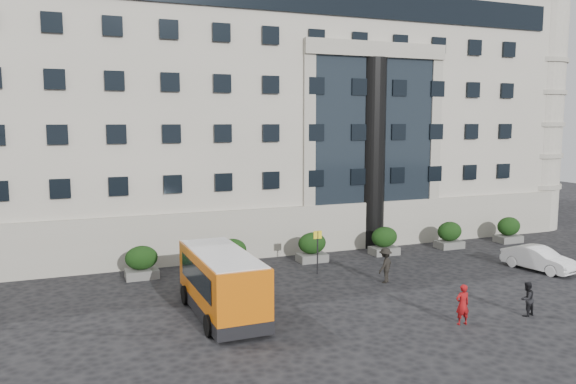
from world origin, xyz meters
name	(u,v)px	position (x,y,z in m)	size (l,w,h in m)	color
ground	(253,313)	(0.00, 0.00, 0.00)	(120.00, 120.00, 0.00)	black
civic_building	(240,118)	(6.00, 22.00, 9.00)	(44.00, 24.00, 18.00)	#A5A192
entrance_column	(372,154)	(12.00, 10.30, 6.50)	(1.80, 1.80, 13.00)	black
hedge_a	(142,262)	(-4.00, 7.80, 0.93)	(1.80, 1.26, 1.84)	#5E5E5C
hedge_b	(232,254)	(1.20, 7.80, 0.93)	(1.80, 1.26, 1.84)	#5E5E5C
hedge_c	(312,247)	(6.40, 7.80, 0.93)	(1.80, 1.26, 1.84)	#5E5E5C
hedge_d	(384,241)	(11.60, 7.80, 0.93)	(1.80, 1.26, 1.84)	#5E5E5C
hedge_e	(449,235)	(16.80, 7.80, 0.93)	(1.80, 1.26, 1.84)	#5E5E5C
hedge_f	(509,230)	(22.00, 7.80, 0.93)	(1.80, 1.26, 1.84)	#5E5E5C
bus_stop_sign	(318,245)	(5.50, 5.00, 1.73)	(0.50, 0.08, 2.52)	#262628
minibus	(222,281)	(-1.37, 0.26, 1.60)	(2.75, 6.99, 2.90)	#C25809
white_taxi	(539,259)	(17.96, 1.00, 0.70)	(1.48, 4.25, 1.40)	white
pedestrian_a	(462,304)	(7.96, -4.65, 0.89)	(0.65, 0.43, 1.78)	maroon
pedestrian_b	(527,299)	(11.38, -4.81, 0.78)	(0.76, 0.59, 1.57)	black
pedestrian_c	(385,265)	(8.22, 2.11, 0.96)	(1.24, 0.71, 1.93)	black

